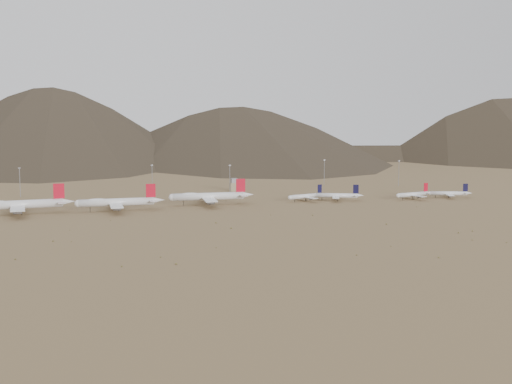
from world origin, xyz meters
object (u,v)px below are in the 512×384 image
object	(u,v)px
widebody_centre	(117,202)
narrowbody_b	(338,195)
narrowbody_a	(307,196)
control_tower	(234,185)
widebody_east	(209,196)
widebody_west	(20,204)

from	to	relation	value
widebody_centre	narrowbody_b	xyz separation A→B (m)	(180.35, 11.12, -2.33)
narrowbody_a	control_tower	xyz separation A→B (m)	(-43.14, 81.86, 1.12)
widebody_centre	narrowbody_b	distance (m)	180.70
widebody_east	narrowbody_a	world-z (taller)	widebody_east
widebody_centre	narrowbody_a	bearing A→B (deg)	4.96
widebody_centre	widebody_west	bearing A→B (deg)	178.29
widebody_east	control_tower	xyz separation A→B (m)	(39.69, 84.01, -1.69)
widebody_east	widebody_west	bearing A→B (deg)	-172.99
widebody_centre	widebody_east	world-z (taller)	widebody_east
control_tower	widebody_west	bearing A→B (deg)	-151.67
widebody_centre	widebody_east	bearing A→B (deg)	9.99
narrowbody_b	widebody_east	bearing A→B (deg)	-160.75
widebody_west	narrowbody_b	xyz separation A→B (m)	(248.82, 10.24, -2.93)
narrowbody_a	narrowbody_b	size ratio (longest dim) A/B	0.95
narrowbody_a	control_tower	world-z (taller)	narrowbody_a
narrowbody_a	control_tower	size ratio (longest dim) A/B	3.13
widebody_west	control_tower	bearing A→B (deg)	22.68
widebody_west	narrowbody_b	size ratio (longest dim) A/B	1.82
narrowbody_a	narrowbody_b	distance (m)	26.15
widebody_east	narrowbody_b	xyz separation A→B (m)	(108.50, -2.80, -2.56)
widebody_east	narrowbody_a	distance (m)	82.91
widebody_west	widebody_centre	distance (m)	68.48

